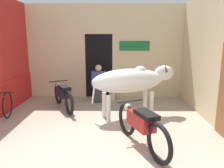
% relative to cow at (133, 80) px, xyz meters
% --- Properties ---
extents(ground_plane, '(30.00, 30.00, 0.00)m').
position_rel_cow_xyz_m(ground_plane, '(-0.83, -2.19, -0.99)').
color(ground_plane, tan).
extents(wall_back_with_doorway, '(5.43, 0.93, 3.25)m').
position_rel_cow_xyz_m(wall_back_with_doorway, '(-0.90, 2.25, 0.47)').
color(wall_back_with_doorway, beige).
rests_on(wall_back_with_doorway, ground_plane).
extents(wall_right_with_door, '(0.22, 4.20, 3.25)m').
position_rel_cow_xyz_m(wall_right_with_door, '(1.97, -0.14, 0.61)').
color(wall_right_with_door, beige).
rests_on(wall_right_with_door, ground_plane).
extents(cow, '(2.40, 1.32, 1.42)m').
position_rel_cow_xyz_m(cow, '(0.00, 0.00, 0.00)').
color(cow, silver).
rests_on(cow, ground_plane).
extents(motorcycle_near, '(0.88, 1.82, 0.81)m').
position_rel_cow_xyz_m(motorcycle_near, '(0.03, -1.76, -0.53)').
color(motorcycle_near, black).
rests_on(motorcycle_near, ground_plane).
extents(motorcycle_far, '(0.98, 1.68, 0.78)m').
position_rel_cow_xyz_m(motorcycle_far, '(-2.03, 0.60, -0.55)').
color(motorcycle_far, black).
rests_on(motorcycle_far, ground_plane).
extents(bicycle, '(0.44, 1.72, 0.74)m').
position_rel_cow_xyz_m(bicycle, '(-3.25, -0.70, -0.62)').
color(bicycle, black).
rests_on(bicycle, ground_plane).
extents(shopkeeper_seated, '(0.45, 0.34, 1.24)m').
position_rel_cow_xyz_m(shopkeeper_seated, '(-1.01, 1.38, -0.34)').
color(shopkeeper_seated, '#3D3842').
rests_on(shopkeeper_seated, ground_plane).
extents(plastic_stool, '(0.31, 0.31, 0.43)m').
position_rel_cow_xyz_m(plastic_stool, '(-0.57, 1.57, -0.76)').
color(plastic_stool, beige).
rests_on(plastic_stool, ground_plane).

